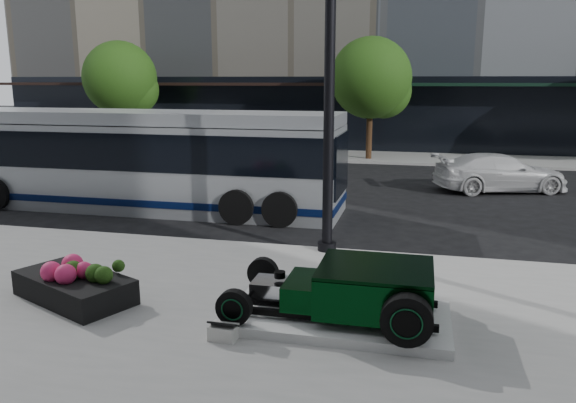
% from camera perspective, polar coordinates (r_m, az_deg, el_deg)
% --- Properties ---
extents(ground, '(120.00, 120.00, 0.00)m').
position_cam_1_polar(ground, '(14.96, -0.41, -2.57)').
color(ground, black).
rests_on(ground, ground).
extents(sidewalk_far, '(70.00, 4.00, 0.12)m').
position_cam_1_polar(sidewalk_far, '(28.50, 6.35, 4.59)').
color(sidewalk_far, gray).
rests_on(sidewalk_far, ground).
extents(street_trees, '(29.80, 3.80, 5.70)m').
position_cam_1_polar(street_trees, '(27.21, 8.73, 12.00)').
color(street_trees, black).
rests_on(street_trees, sidewalk_far).
extents(display_plinth, '(3.40, 1.80, 0.15)m').
position_cam_1_polar(display_plinth, '(8.99, 5.17, -11.63)').
color(display_plinth, silver).
rests_on(display_plinth, sidewalk_near).
extents(hot_rod, '(3.22, 2.00, 0.81)m').
position_cam_1_polar(hot_rod, '(8.76, 7.42, -8.79)').
color(hot_rod, black).
rests_on(hot_rod, display_plinth).
extents(info_plaque, '(0.42, 0.32, 0.31)m').
position_cam_1_polar(info_plaque, '(8.44, -6.56, -12.94)').
color(info_plaque, silver).
rests_on(info_plaque, sidewalk_near).
extents(lamppost, '(0.41, 0.41, 7.52)m').
position_cam_1_polar(lamppost, '(12.00, 4.21, 11.13)').
color(lamppost, black).
rests_on(lamppost, sidewalk_near).
extents(flower_planter, '(2.42, 1.87, 0.70)m').
position_cam_1_polar(flower_planter, '(10.42, -20.89, -7.93)').
color(flower_planter, black).
rests_on(flower_planter, sidewalk_near).
extents(transit_bus, '(12.12, 2.88, 2.92)m').
position_cam_1_polar(transit_bus, '(17.48, -14.52, 4.17)').
color(transit_bus, '#ACB0B6').
rests_on(transit_bus, ground).
extents(white_sedan, '(4.88, 3.10, 1.32)m').
position_cam_1_polar(white_sedan, '(20.95, 20.75, 2.76)').
color(white_sedan, silver).
rests_on(white_sedan, ground).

